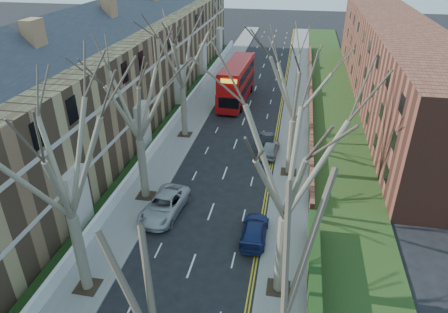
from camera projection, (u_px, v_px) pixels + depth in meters
The scene contains 16 objects.
pavement_left at pixel (205, 100), 52.83m from camera, with size 3.00×102.00×0.12m, color slate.
pavement_right at pixel (297, 106), 50.89m from camera, with size 3.00×102.00×0.12m, color slate.
terrace_left at pixel (121, 74), 44.55m from camera, with size 9.70×78.00×13.60m.
flats_right at pixel (393, 64), 50.14m from camera, with size 13.97×54.00×10.00m.
front_wall_left at pixel (175, 118), 45.92m from camera, with size 0.30×78.00×1.00m.
grass_verge_right at pixel (333, 108), 50.11m from camera, with size 6.00×102.00×0.06m.
tree_left_mid at pixel (57, 149), 19.74m from camera, with size 10.50×10.50×14.71m.
tree_left_far at pixel (134, 90), 28.53m from camera, with size 10.15×10.15×14.22m.
tree_left_dist at pixel (181, 47), 38.75m from camera, with size 10.50×10.50×14.71m.
tree_right_mid at pixel (291, 150), 19.62m from camera, with size 10.50×10.50×14.71m.
tree_right_far at pixel (297, 74), 31.87m from camera, with size 10.15×10.15×14.22m.
double_decker_bus at pixel (237, 83), 51.54m from camera, with size 3.38×12.04×4.95m.
car_left_far at pixel (164, 205), 30.58m from camera, with size 2.54×5.50×1.53m, color #ADADB3.
car_right_near at pixel (255, 230), 28.13m from camera, with size 1.78×4.38×1.27m, color navy.
car_right_mid at pixel (270, 149), 39.10m from camera, with size 1.59×3.94×1.34m, color gray.
car_right_far at pixel (266, 140), 40.87m from camera, with size 1.36×3.91×1.29m, color black.
Camera 1 is at (5.67, -9.71, 18.64)m, focal length 32.00 mm.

